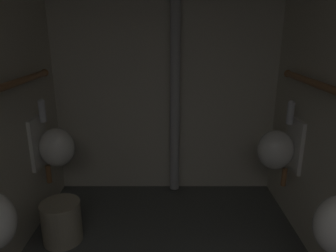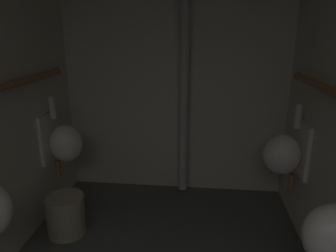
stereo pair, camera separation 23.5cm
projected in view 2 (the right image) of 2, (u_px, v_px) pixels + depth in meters
The scene contains 5 objects.
wall_back at pixel (175, 73), 3.07m from camera, with size 2.31×0.06×2.44m, color beige.
urinal_left_far at pixel (64, 142), 2.79m from camera, with size 0.32×0.30×0.76m.
urinal_right_far at pixel (285, 153), 2.53m from camera, with size 0.32×0.30×0.76m.
standpipe_back_wall at pixel (184, 75), 2.95m from camera, with size 0.10×0.10×2.39m, color #B2B2B2.
waste_bin at pixel (66, 215), 2.58m from camera, with size 0.31×0.31×0.33m, color #9E937A.
Camera 2 is at (0.26, 0.22, 1.62)m, focal length 33.47 mm.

